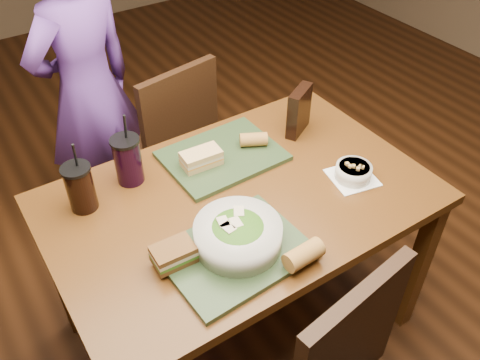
% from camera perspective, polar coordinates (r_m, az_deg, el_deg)
% --- Properties ---
extents(ground, '(6.00, 6.00, 0.00)m').
position_cam_1_polar(ground, '(2.31, 0.00, -15.62)').
color(ground, '#381C0B').
rests_on(ground, ground).
extents(dining_table, '(1.30, 0.85, 0.75)m').
position_cam_1_polar(dining_table, '(1.80, 0.00, -3.88)').
color(dining_table, '#522F10').
rests_on(dining_table, ground).
extents(chair_far, '(0.46, 0.47, 0.92)m').
position_cam_1_polar(chair_far, '(2.42, -7.47, 4.44)').
color(chair_far, black).
rests_on(chair_far, ground).
extents(diner, '(0.62, 0.51, 1.48)m').
position_cam_1_polar(diner, '(2.43, -16.70, 9.51)').
color(diner, '#633593').
rests_on(diner, ground).
extents(tray_near, '(0.43, 0.34, 0.02)m').
position_cam_1_polar(tray_near, '(1.55, -0.51, -8.16)').
color(tray_near, '#283B1F').
rests_on(tray_near, dining_table).
extents(tray_far, '(0.43, 0.33, 0.02)m').
position_cam_1_polar(tray_far, '(1.90, -1.99, 2.72)').
color(tray_far, '#283B1F').
rests_on(tray_far, dining_table).
extents(salad_bowl, '(0.27, 0.27, 0.09)m').
position_cam_1_polar(salad_bowl, '(1.53, -0.24, -6.06)').
color(salad_bowl, silver).
rests_on(salad_bowl, tray_near).
extents(soup_bowl, '(0.18, 0.18, 0.06)m').
position_cam_1_polar(soup_bowl, '(1.84, 12.62, 0.92)').
color(soup_bowl, white).
rests_on(soup_bowl, dining_table).
extents(sandwich_near, '(0.13, 0.09, 0.06)m').
position_cam_1_polar(sandwich_near, '(1.51, -7.47, -8.25)').
color(sandwich_near, '#593819').
rests_on(sandwich_near, tray_near).
extents(sandwich_far, '(0.15, 0.09, 0.06)m').
position_cam_1_polar(sandwich_far, '(1.83, -4.37, 2.46)').
color(sandwich_far, tan).
rests_on(sandwich_far, tray_far).
extents(baguette_near, '(0.12, 0.07, 0.06)m').
position_cam_1_polar(baguette_near, '(1.50, 7.16, -8.34)').
color(baguette_near, '#AD7533').
rests_on(baguette_near, tray_near).
extents(baguette_far, '(0.12, 0.09, 0.05)m').
position_cam_1_polar(baguette_far, '(1.92, 1.54, 4.57)').
color(baguette_far, '#AD7533').
rests_on(baguette_far, tray_far).
extents(cup_cola, '(0.10, 0.10, 0.26)m').
position_cam_1_polar(cup_cola, '(1.72, -17.50, -0.80)').
color(cup_cola, black).
rests_on(cup_cola, dining_table).
extents(cup_berry, '(0.10, 0.10, 0.27)m').
position_cam_1_polar(cup_berry, '(1.79, -12.48, 2.22)').
color(cup_berry, black).
rests_on(cup_berry, dining_table).
extents(chip_bag, '(0.15, 0.11, 0.19)m').
position_cam_1_polar(chip_bag, '(2.01, 6.64, 7.71)').
color(chip_bag, black).
rests_on(chip_bag, dining_table).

